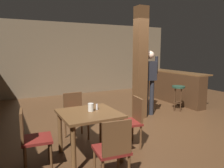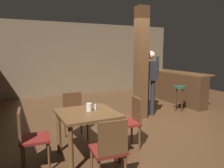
% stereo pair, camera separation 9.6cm
% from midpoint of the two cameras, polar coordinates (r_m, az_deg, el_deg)
% --- Properties ---
extents(ground_plane, '(10.80, 10.80, 0.00)m').
position_cam_midpoint_polar(ground_plane, '(5.20, 8.50, -10.79)').
color(ground_plane, '#4C301C').
extents(wall_back, '(8.00, 0.10, 2.80)m').
position_cam_midpoint_polar(wall_back, '(8.95, -8.38, 6.53)').
color(wall_back, '#756047').
rests_on(wall_back, ground_plane).
extents(pillar, '(0.28, 0.28, 2.80)m').
position_cam_midpoint_polar(pillar, '(5.58, 6.91, 5.28)').
color(pillar, brown).
rests_on(pillar, ground_plane).
extents(dining_table, '(0.91, 0.91, 0.75)m').
position_cam_midpoint_polar(dining_table, '(3.58, -6.78, -9.37)').
color(dining_table, brown).
rests_on(dining_table, ground_plane).
extents(chair_south, '(0.46, 0.46, 0.89)m').
position_cam_midpoint_polar(chair_south, '(2.88, -0.65, -16.40)').
color(chair_south, maroon).
rests_on(chair_south, ground_plane).
extents(chair_north, '(0.43, 0.43, 0.89)m').
position_cam_midpoint_polar(chair_north, '(4.41, -10.27, -7.51)').
color(chair_north, maroon).
rests_on(chair_north, ground_plane).
extents(chair_west, '(0.46, 0.46, 0.89)m').
position_cam_midpoint_polar(chair_west, '(3.45, -21.13, -12.61)').
color(chair_west, maroon).
rests_on(chair_west, ground_plane).
extents(chair_east, '(0.48, 0.48, 0.89)m').
position_cam_midpoint_polar(chair_east, '(3.98, 4.50, -9.16)').
color(chair_east, maroon).
rests_on(chair_east, ground_plane).
extents(napkin_cup, '(0.09, 0.09, 0.13)m').
position_cam_midpoint_polar(napkin_cup, '(3.58, -6.32, -6.07)').
color(napkin_cup, silver).
rests_on(napkin_cup, dining_table).
extents(salt_shaker, '(0.03, 0.03, 0.10)m').
position_cam_midpoint_polar(salt_shaker, '(3.66, -4.73, -5.98)').
color(salt_shaker, silver).
rests_on(salt_shaker, dining_table).
extents(standing_person, '(0.47, 0.26, 1.72)m').
position_cam_midpoint_polar(standing_person, '(5.86, 9.29, 1.49)').
color(standing_person, black).
rests_on(standing_person, ground_plane).
extents(bar_counter, '(0.56, 2.36, 1.03)m').
position_cam_midpoint_polar(bar_counter, '(7.59, 15.58, -0.70)').
color(bar_counter, brown).
rests_on(bar_counter, ground_plane).
extents(bar_stool_near, '(0.36, 0.36, 0.73)m').
position_cam_midpoint_polar(bar_stool_near, '(6.53, 16.50, -2.03)').
color(bar_stool_near, '#1E3828').
rests_on(bar_stool_near, ground_plane).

